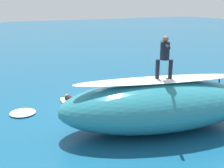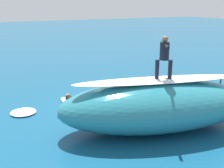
{
  "view_description": "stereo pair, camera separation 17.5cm",
  "coord_description": "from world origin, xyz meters",
  "px_view_note": "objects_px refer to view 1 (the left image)",
  "views": [
    {
      "loc": [
        5.47,
        10.04,
        4.44
      ],
      "look_at": [
        0.36,
        0.78,
        1.34
      ],
      "focal_mm": 44.94,
      "sensor_mm": 36.0,
      "label": 1
    },
    {
      "loc": [
        5.31,
        10.13,
        4.44
      ],
      "look_at": [
        0.36,
        0.78,
        1.34
      ],
      "focal_mm": 44.94,
      "sensor_mm": 36.0,
      "label": 2
    }
  ],
  "objects_px": {
    "surfboard_paddling": "(72,105)",
    "buoy_marker": "(218,94)",
    "surfer_paddling": "(73,102)",
    "surfboard_riding": "(163,80)",
    "surfer_riding": "(165,54)"
  },
  "relations": [
    {
      "from": "surfboard_paddling",
      "to": "surfer_paddling",
      "type": "xyz_separation_m",
      "value": [
        -0.01,
        0.13,
        0.18
      ]
    },
    {
      "from": "surfer_riding",
      "to": "buoy_marker",
      "type": "relative_size",
      "value": 1.38
    },
    {
      "from": "surfer_riding",
      "to": "surfboard_paddling",
      "type": "relative_size",
      "value": 0.62
    },
    {
      "from": "surfer_paddling",
      "to": "buoy_marker",
      "type": "height_order",
      "value": "buoy_marker"
    },
    {
      "from": "surfboard_paddling",
      "to": "buoy_marker",
      "type": "distance_m",
      "value": 6.8
    },
    {
      "from": "surfboard_paddling",
      "to": "surfer_paddling",
      "type": "height_order",
      "value": "surfer_paddling"
    },
    {
      "from": "surfboard_paddling",
      "to": "surfer_paddling",
      "type": "bearing_deg",
      "value": -180.0
    },
    {
      "from": "surfboard_riding",
      "to": "surfer_paddling",
      "type": "xyz_separation_m",
      "value": [
        2.03,
        -3.62,
        -1.62
      ]
    },
    {
      "from": "surfboard_paddling",
      "to": "surfer_paddling",
      "type": "distance_m",
      "value": 0.22
    },
    {
      "from": "surfboard_paddling",
      "to": "surfboard_riding",
      "type": "bearing_deg",
      "value": -154.97
    },
    {
      "from": "surfboard_riding",
      "to": "surfer_paddling",
      "type": "height_order",
      "value": "surfboard_riding"
    },
    {
      "from": "buoy_marker",
      "to": "surfboard_riding",
      "type": "bearing_deg",
      "value": 14.84
    },
    {
      "from": "buoy_marker",
      "to": "surfer_riding",
      "type": "bearing_deg",
      "value": 14.84
    },
    {
      "from": "surfboard_paddling",
      "to": "buoy_marker",
      "type": "bearing_deg",
      "value": -116.22
    },
    {
      "from": "surfboard_riding",
      "to": "surfer_riding",
      "type": "distance_m",
      "value": 0.9
    }
  ]
}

